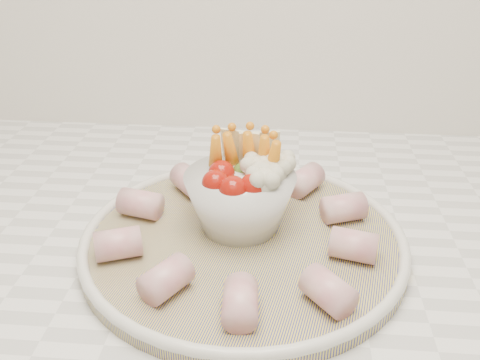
{
  "coord_description": "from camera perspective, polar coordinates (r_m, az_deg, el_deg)",
  "views": [
    {
      "loc": [
        -0.08,
        0.94,
        1.26
      ],
      "look_at": [
        -0.12,
        1.43,
        0.99
      ],
      "focal_mm": 40.0,
      "sensor_mm": 36.0,
      "label": 1
    }
  ],
  "objects": [
    {
      "name": "veggie_bowl",
      "position": [
        0.58,
        0.32,
        -1.35
      ],
      "size": [
        0.12,
        0.12,
        0.11
      ],
      "color": "silver",
      "rests_on": "serving_platter"
    },
    {
      "name": "serving_platter",
      "position": [
        0.58,
        0.39,
        -6.34
      ],
      "size": [
        0.41,
        0.41,
        0.02
      ],
      "color": "navy",
      "rests_on": "kitchen_counter"
    },
    {
      "name": "cured_meat_rolls",
      "position": [
        0.57,
        0.31,
        -4.71
      ],
      "size": [
        0.29,
        0.3,
        0.03
      ],
      "color": "#BE5766",
      "rests_on": "serving_platter"
    }
  ]
}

